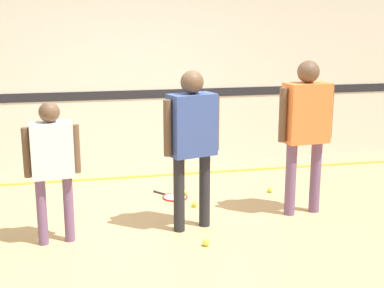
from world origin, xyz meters
TOP-DOWN VIEW (x-y plane):
  - ground_plane at (0.00, 0.00)m, footprint 16.00×16.00m
  - wall_back at (0.00, 2.43)m, footprint 16.00×0.07m
  - floor_stripe at (0.00, 1.81)m, footprint 14.40×0.10m
  - person_instructor at (0.22, -0.10)m, footprint 0.58×0.36m
  - person_student_left at (-1.10, -0.17)m, footprint 0.51×0.25m
  - person_student_right at (1.48, 0.07)m, footprint 0.62×0.30m
  - racket_spare_on_floor at (0.21, 0.87)m, footprint 0.43×0.49m
  - tennis_ball_near_instructor at (0.26, -0.55)m, footprint 0.07×0.07m
  - tennis_ball_by_spare_racket at (0.35, 0.93)m, footprint 0.07×0.07m
  - tennis_ball_stray_left at (1.39, 0.81)m, footprint 0.07×0.07m
  - tennis_ball_stray_right at (0.38, 0.50)m, footprint 0.07×0.07m

SIDE VIEW (x-z plane):
  - ground_plane at x=0.00m, z-range 0.00..0.00m
  - floor_stripe at x=0.00m, z-range 0.00..0.01m
  - racket_spare_on_floor at x=0.21m, z-range -0.01..0.03m
  - tennis_ball_near_instructor at x=0.26m, z-range 0.00..0.07m
  - tennis_ball_by_spare_racket at x=0.35m, z-range 0.00..0.07m
  - tennis_ball_stray_left at x=1.39m, z-range 0.00..0.07m
  - tennis_ball_stray_right at x=0.38m, z-range 0.00..0.07m
  - person_student_left at x=-1.10m, z-range 0.16..1.50m
  - person_instructor at x=0.22m, z-range 0.19..1.77m
  - person_student_right at x=1.48m, z-range 0.20..1.84m
  - wall_back at x=0.00m, z-range 0.00..3.20m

